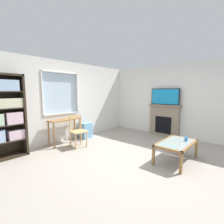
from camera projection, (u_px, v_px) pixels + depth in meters
name	position (u px, v px, depth m)	size (l,w,h in m)	color
ground	(133.00, 158.00, 3.90)	(6.06, 6.01, 0.02)	#9E9389
wall_back_with_window	(71.00, 102.00, 5.42)	(5.06, 0.15, 2.52)	silver
wall_right	(175.00, 101.00, 5.67)	(0.12, 5.21, 2.52)	silver
bookshelf	(3.00, 114.00, 3.76)	(0.90, 0.38, 1.98)	#2D2319
desk_under_window	(65.00, 123.00, 4.90)	(0.99, 0.40, 0.76)	olive
wooden_chair	(78.00, 131.00, 4.64)	(0.47, 0.46, 0.90)	tan
plastic_drawer_unit	(85.00, 130.00, 5.57)	(0.35, 0.40, 0.52)	#72ADDB
fireplace	(164.00, 120.00, 5.84)	(0.26, 1.15, 1.11)	gray
tv	(165.00, 97.00, 5.72)	(0.06, 1.01, 0.57)	black
coffee_table	(176.00, 145.00, 3.67)	(1.10, 0.63, 0.45)	#8C9E99
sippy_cup	(186.00, 139.00, 3.75)	(0.07, 0.07, 0.09)	#337FD6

